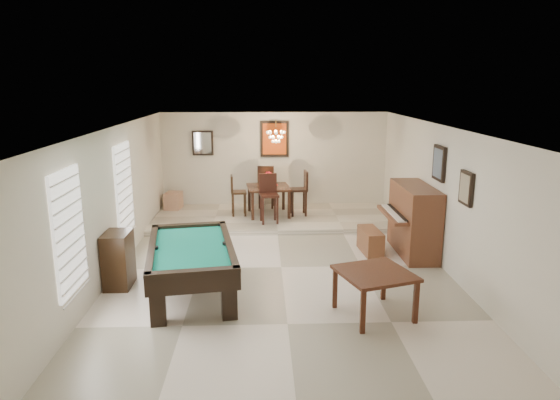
{
  "coord_description": "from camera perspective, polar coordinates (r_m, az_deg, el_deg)",
  "views": [
    {
      "loc": [
        -0.36,
        -8.77,
        3.38
      ],
      "look_at": [
        0.0,
        0.6,
        1.15
      ],
      "focal_mm": 32.0,
      "sensor_mm": 36.0,
      "label": 1
    }
  ],
  "objects": [
    {
      "name": "ground_plane",
      "position": [
        9.41,
        0.14,
        -7.74
      ],
      "size": [
        6.0,
        9.0,
        0.02
      ],
      "primitive_type": "cube",
      "color": "beige"
    },
    {
      "name": "wall_back",
      "position": [
        13.44,
        -0.63,
        4.47
      ],
      "size": [
        6.0,
        0.04,
        2.6
      ],
      "primitive_type": "cube",
      "color": "silver",
      "rests_on": "ground_plane"
    },
    {
      "name": "wall_front",
      "position": [
        4.76,
        2.38,
        -12.53
      ],
      "size": [
        6.0,
        0.04,
        2.6
      ],
      "primitive_type": "cube",
      "color": "silver",
      "rests_on": "ground_plane"
    },
    {
      "name": "wall_left",
      "position": [
        9.39,
        -18.47,
        -0.12
      ],
      "size": [
        0.04,
        9.0,
        2.6
      ],
      "primitive_type": "cube",
      "color": "silver",
      "rests_on": "ground_plane"
    },
    {
      "name": "wall_right",
      "position": [
        9.62,
        18.3,
        0.2
      ],
      "size": [
        0.04,
        9.0,
        2.6
      ],
      "primitive_type": "cube",
      "color": "silver",
      "rests_on": "ground_plane"
    },
    {
      "name": "ceiling",
      "position": [
        8.81,
        0.15,
        8.3
      ],
      "size": [
        6.0,
        9.0,
        0.04
      ],
      "primitive_type": "cube",
      "color": "white",
      "rests_on": "wall_back"
    },
    {
      "name": "dining_step",
      "position": [
        12.48,
        -0.46,
        -2.06
      ],
      "size": [
        6.0,
        2.5,
        0.12
      ],
      "primitive_type": "cube",
      "color": "beige",
      "rests_on": "ground_plane"
    },
    {
      "name": "window_left_front",
      "position": [
        7.34,
        -22.98,
        -3.36
      ],
      "size": [
        0.06,
        1.0,
        1.7
      ],
      "primitive_type": "cube",
      "color": "white",
      "rests_on": "wall_left"
    },
    {
      "name": "window_left_rear",
      "position": [
        9.93,
        -17.4,
        1.25
      ],
      "size": [
        0.06,
        1.0,
        1.7
      ],
      "primitive_type": "cube",
      "color": "white",
      "rests_on": "wall_left"
    },
    {
      "name": "pool_table",
      "position": [
        8.27,
        -10.04,
        -7.94
      ],
      "size": [
        1.68,
        2.6,
        0.81
      ],
      "primitive_type": null,
      "rotation": [
        0.0,
        0.0,
        0.16
      ],
      "color": "black",
      "rests_on": "ground_plane"
    },
    {
      "name": "square_table",
      "position": [
        7.6,
        10.71,
        -10.44
      ],
      "size": [
        1.24,
        1.24,
        0.68
      ],
      "primitive_type": null,
      "rotation": [
        0.0,
        0.0,
        0.32
      ],
      "color": "#36180D",
      "rests_on": "ground_plane"
    },
    {
      "name": "upright_piano",
      "position": [
        10.25,
        14.18,
        -2.23
      ],
      "size": [
        0.93,
        1.67,
        1.39
      ],
      "primitive_type": null,
      "color": "brown",
      "rests_on": "ground_plane"
    },
    {
      "name": "piano_bench",
      "position": [
        10.28,
        10.28,
        -4.64
      ],
      "size": [
        0.4,
        0.88,
        0.48
      ],
      "primitive_type": "cube",
      "rotation": [
        0.0,
        0.0,
        0.07
      ],
      "color": "brown",
      "rests_on": "ground_plane"
    },
    {
      "name": "apothecary_chest",
      "position": [
        8.86,
        -17.99,
        -6.49
      ],
      "size": [
        0.42,
        0.63,
        0.94
      ],
      "primitive_type": "cube",
      "color": "black",
      "rests_on": "ground_plane"
    },
    {
      "name": "dining_table",
      "position": [
        12.46,
        -1.31,
        0.21
      ],
      "size": [
        1.13,
        1.13,
        0.84
      ],
      "primitive_type": null,
      "rotation": [
        0.0,
        0.0,
        0.11
      ],
      "color": "black",
      "rests_on": "dining_step"
    },
    {
      "name": "flower_vase",
      "position": [
        12.34,
        -1.32,
        2.72
      ],
      "size": [
        0.17,
        0.17,
        0.27
      ],
      "primitive_type": null,
      "rotation": [
        0.0,
        0.0,
        -0.08
      ],
      "color": "#B00F1A",
      "rests_on": "dining_table"
    },
    {
      "name": "dining_chair_south",
      "position": [
        11.72,
        -1.26,
        0.12
      ],
      "size": [
        0.48,
        0.48,
        1.15
      ],
      "primitive_type": null,
      "rotation": [
        0.0,
        0.0,
        0.14
      ],
      "color": "black",
      "rests_on": "dining_step"
    },
    {
      "name": "dining_chair_north",
      "position": [
        13.17,
        -1.55,
        1.59
      ],
      "size": [
        0.47,
        0.47,
        1.14
      ],
      "primitive_type": null,
      "rotation": [
        0.0,
        0.0,
        3.03
      ],
      "color": "black",
      "rests_on": "dining_step"
    },
    {
      "name": "dining_chair_west",
      "position": [
        12.44,
        -4.73,
        0.54
      ],
      "size": [
        0.41,
        0.41,
        1.01
      ],
      "primitive_type": null,
      "rotation": [
        0.0,
        0.0,
        1.66
      ],
      "color": "black",
      "rests_on": "dining_step"
    },
    {
      "name": "dining_chair_east",
      "position": [
        12.41,
        2.11,
        0.8
      ],
      "size": [
        0.44,
        0.44,
        1.12
      ],
      "primitive_type": null,
      "rotation": [
        0.0,
        0.0,
        -1.5
      ],
      "color": "black",
      "rests_on": "dining_step"
    },
    {
      "name": "corner_bench",
      "position": [
        13.38,
        -12.09,
        -0.06
      ],
      "size": [
        0.45,
        0.54,
        0.44
      ],
      "primitive_type": "cube",
      "rotation": [
        0.0,
        0.0,
        -0.15
      ],
      "color": "tan",
      "rests_on": "dining_step"
    },
    {
      "name": "chandelier",
      "position": [
        12.03,
        -0.47,
        7.75
      ],
      "size": [
        0.44,
        0.44,
        0.6
      ],
      "primitive_type": null,
      "color": "#FFE5B2",
      "rests_on": "ceiling"
    },
    {
      "name": "back_painting",
      "position": [
        13.32,
        -0.63,
        7.0
      ],
      "size": [
        0.75,
        0.06,
        0.95
      ],
      "primitive_type": "cube",
      "color": "#D84C14",
      "rests_on": "wall_back"
    },
    {
      "name": "back_mirror",
      "position": [
        13.41,
        -8.83,
        6.46
      ],
      "size": [
        0.55,
        0.06,
        0.65
      ],
      "primitive_type": "cube",
      "color": "white",
      "rests_on": "wall_back"
    },
    {
      "name": "right_picture_upper",
      "position": [
        9.77,
        17.74,
        4.03
      ],
      "size": [
        0.06,
        0.55,
        0.65
      ],
      "primitive_type": "cube",
      "color": "slate",
      "rests_on": "wall_right"
    },
    {
      "name": "right_picture_lower",
      "position": [
        8.61,
        20.52,
        1.27
      ],
      "size": [
        0.06,
        0.45,
        0.55
      ],
      "primitive_type": "cube",
      "color": "gray",
      "rests_on": "wall_right"
    }
  ]
}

